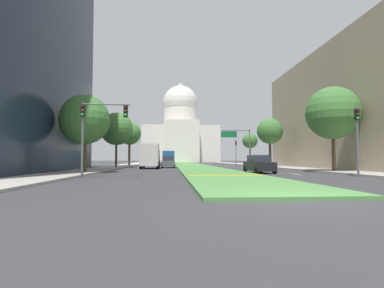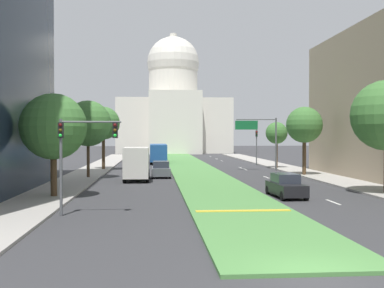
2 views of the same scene
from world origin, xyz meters
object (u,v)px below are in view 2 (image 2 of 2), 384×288
at_px(capitol_building, 173,110).
at_px(sedan_midblock, 161,170).
at_px(traffic_light_near_left, 77,145).
at_px(street_tree_right_mid, 304,125).
at_px(street_tree_left_near, 54,127).
at_px(street_tree_right_far, 277,133).
at_px(overhead_guide_sign, 261,133).
at_px(box_truck_delivery, 137,163).
at_px(traffic_light_far_right, 257,142).
at_px(city_bus, 158,152).
at_px(street_tree_left_far, 103,123).
at_px(sedan_distant, 141,161).
at_px(sedan_lead_stopped, 286,186).
at_px(street_tree_left_mid, 88,124).

distance_m(capitol_building, sedan_midblock, 73.84).
relative_size(traffic_light_near_left, street_tree_right_mid, 0.70).
relative_size(street_tree_left_near, street_tree_right_mid, 0.98).
bearing_deg(street_tree_left_near, street_tree_right_far, 50.04).
xyz_separation_m(traffic_light_near_left, street_tree_right_far, (19.99, 34.72, 0.82)).
height_order(overhead_guide_sign, box_truck_delivery, overhead_guide_sign).
height_order(traffic_light_far_right, city_bus, traffic_light_far_right).
xyz_separation_m(capitol_building, traffic_light_near_left, (-9.04, -96.32, -7.23)).
bearing_deg(city_bus, capitol_building, 84.91).
bearing_deg(box_truck_delivery, traffic_light_far_right, 53.37).
xyz_separation_m(street_tree_left_far, city_bus, (6.98, 14.21, -4.06)).
distance_m(street_tree_right_far, sedan_distant, 19.02).
bearing_deg(street_tree_left_far, street_tree_right_mid, -25.38).
xyz_separation_m(overhead_guide_sign, street_tree_right_mid, (2.85, -8.07, 0.80)).
relative_size(traffic_light_near_left, street_tree_left_near, 0.72).
height_order(traffic_light_near_left, traffic_light_far_right, same).
xyz_separation_m(sedan_midblock, box_truck_delivery, (-2.36, -3.56, 0.89)).
xyz_separation_m(capitol_building, sedan_distant, (-6.81, -56.00, -10.25)).
bearing_deg(city_bus, street_tree_left_far, -116.18).
bearing_deg(traffic_light_far_right, sedan_midblock, -127.20).
height_order(street_tree_left_near, street_tree_left_far, street_tree_left_far).
bearing_deg(street_tree_right_far, sedan_lead_stopped, -103.37).
relative_size(sedan_midblock, box_truck_delivery, 0.72).
bearing_deg(capitol_building, traffic_light_near_left, -95.36).
distance_m(street_tree_left_far, street_tree_right_far, 22.25).
relative_size(street_tree_left_near, sedan_midblock, 1.56).
xyz_separation_m(capitol_building, sedan_lead_stopped, (4.27, -89.70, -10.24)).
height_order(street_tree_right_mid, city_bus, street_tree_right_mid).
xyz_separation_m(overhead_guide_sign, box_truck_delivery, (-14.79, -11.92, -2.95)).
relative_size(traffic_light_near_left, street_tree_right_far, 0.86).
relative_size(street_tree_right_mid, city_bus, 0.67).
relative_size(capitol_building, street_tree_right_mid, 4.15).
bearing_deg(sedan_distant, traffic_light_near_left, -93.16).
xyz_separation_m(street_tree_right_mid, sedan_midblock, (-15.28, -0.29, -4.64)).
xyz_separation_m(traffic_light_far_right, sedan_distant, (-16.70, -1.58, -2.55)).
distance_m(street_tree_right_mid, street_tree_right_far, 11.15).
xyz_separation_m(street_tree_left_far, sedan_distant, (4.44, 6.15, -5.06)).
bearing_deg(overhead_guide_sign, sedan_distant, 150.04).
distance_m(street_tree_left_near, city_bus, 41.67).
bearing_deg(traffic_light_near_left, sedan_midblock, 78.33).
relative_size(capitol_building, city_bus, 2.79).
xyz_separation_m(traffic_light_near_left, box_truck_delivery, (2.45, 19.75, -2.12)).
relative_size(overhead_guide_sign, street_tree_left_far, 0.82).
relative_size(traffic_light_near_left, traffic_light_far_right, 1.00).
distance_m(street_tree_left_mid, box_truck_delivery, 6.81).
relative_size(street_tree_right_mid, street_tree_left_far, 0.93).
bearing_deg(capitol_building, street_tree_left_far, -100.27).
bearing_deg(sedan_midblock, street_tree_right_far, 36.94).
bearing_deg(sedan_distant, street_tree_left_mid, -104.77).
bearing_deg(sedan_distant, box_truck_delivery, -89.37).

